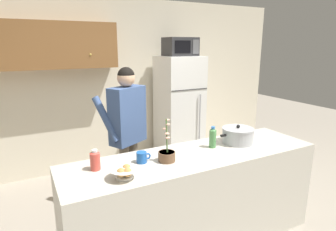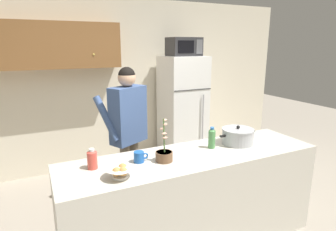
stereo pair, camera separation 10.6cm
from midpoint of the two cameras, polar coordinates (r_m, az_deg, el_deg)
back_wall_unit at (r=4.51m, az=-11.57°, el=7.51°), size 6.00×0.48×2.60m
kitchen_island at (r=2.87m, az=6.05°, el=-16.36°), size 2.46×0.68×0.92m
refrigerator at (r=4.64m, az=3.56°, el=1.05°), size 0.64×0.68×1.74m
microwave at (r=4.50m, az=3.89°, el=13.60°), size 0.48×0.37×0.28m
person_near_pot at (r=3.27m, az=-7.15°, el=-1.36°), size 0.62×0.58×1.68m
cooking_pot at (r=3.02m, az=14.78°, el=-4.02°), size 0.44×0.33×0.19m
coffee_mug at (r=2.49m, az=-4.56°, el=-8.28°), size 0.13×0.09×0.10m
bread_bowl at (r=2.23m, az=-8.19°, el=-11.10°), size 0.23×0.23×0.10m
bottle_near_edge at (r=2.83m, az=9.84°, el=-4.44°), size 0.07×0.07×0.21m
bottle_mid_counter at (r=2.41m, az=-13.74°, el=-8.46°), size 0.08×0.08×0.17m
potted_orchid at (r=2.50m, az=0.44°, el=-7.77°), size 0.15×0.15×0.38m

